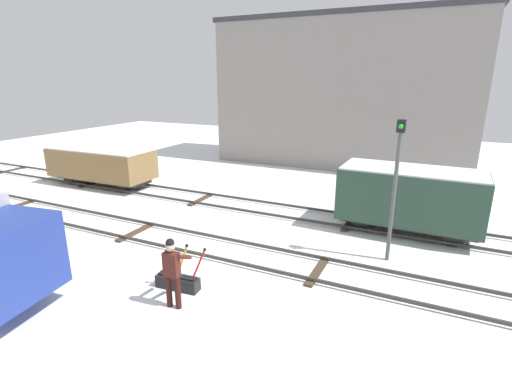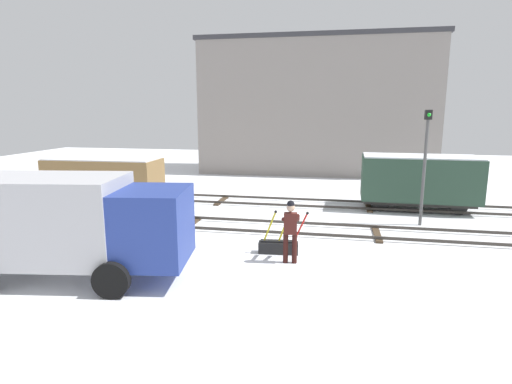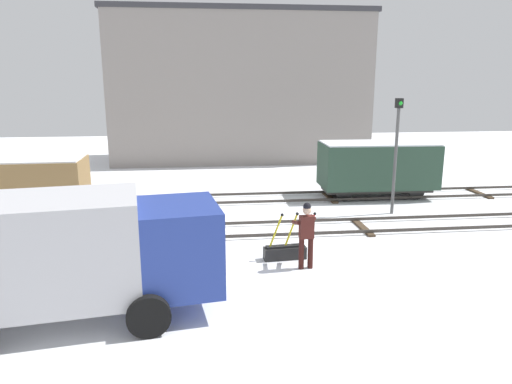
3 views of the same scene
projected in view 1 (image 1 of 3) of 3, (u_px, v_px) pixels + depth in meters
ground_plane at (217, 250)px, 12.90m from camera, size 60.00×60.00×0.00m
track_main_line at (217, 247)px, 12.87m from camera, size 44.00×1.94×0.18m
track_siding_near at (269, 209)px, 16.67m from camera, size 44.00×1.94×0.18m
switch_lever_frame at (178, 281)px, 10.49m from camera, size 1.56×0.46×1.39m
rail_worker at (172, 268)px, 9.43m from camera, size 0.58×0.71×1.88m
signal_post at (396, 179)px, 11.46m from camera, size 0.24×0.32×4.44m
apartment_building at (345, 93)px, 24.99m from camera, size 16.24×5.90×9.30m
freight_car_mid_siding at (410, 197)px, 13.99m from camera, size 5.01×2.32×2.45m
freight_car_far_end at (101, 164)px, 20.37m from camera, size 5.79×2.37×2.02m
perched_bird_roof_left at (282, 14)px, 23.45m from camera, size 0.14×0.27×0.13m
perched_bird_roof_right at (312, 17)px, 24.52m from camera, size 0.28×0.21×0.13m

